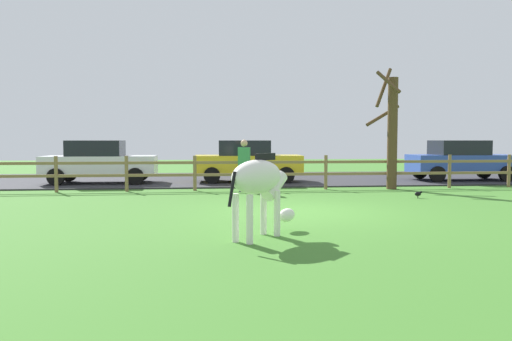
{
  "coord_description": "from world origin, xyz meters",
  "views": [
    {
      "loc": [
        -2.21,
        -11.25,
        1.64
      ],
      "look_at": [
        -0.87,
        0.96,
        0.89
      ],
      "focal_mm": 35.37,
      "sensor_mm": 36.0,
      "label": 1
    }
  ],
  "objects_px": {
    "bare_tree": "(391,129)",
    "crow_on_grass": "(418,194)",
    "parked_car_blue": "(461,160)",
    "parked_car_white": "(99,161)",
    "zebra": "(260,183)",
    "parked_car_yellow": "(247,161)",
    "visitor_near_fence": "(244,163)"
  },
  "relations": [
    {
      "from": "zebra",
      "to": "visitor_near_fence",
      "type": "height_order",
      "value": "visitor_near_fence"
    },
    {
      "from": "zebra",
      "to": "parked_car_yellow",
      "type": "distance_m",
      "value": 10.75
    },
    {
      "from": "parked_car_yellow",
      "to": "bare_tree",
      "type": "bearing_deg",
      "value": -32.3
    },
    {
      "from": "zebra",
      "to": "crow_on_grass",
      "type": "distance_m",
      "value": 7.32
    },
    {
      "from": "zebra",
      "to": "visitor_near_fence",
      "type": "xyz_separation_m",
      "value": [
        0.38,
        7.48,
        -0.02
      ]
    },
    {
      "from": "crow_on_grass",
      "to": "parked_car_blue",
      "type": "bearing_deg",
      "value": 52.14
    },
    {
      "from": "parked_car_blue",
      "to": "visitor_near_fence",
      "type": "height_order",
      "value": "visitor_near_fence"
    },
    {
      "from": "visitor_near_fence",
      "to": "crow_on_grass",
      "type": "bearing_deg",
      "value": -25.83
    },
    {
      "from": "parked_car_white",
      "to": "bare_tree",
      "type": "bearing_deg",
      "value": -15.66
    },
    {
      "from": "parked_car_blue",
      "to": "zebra",
      "type": "bearing_deg",
      "value": -131.25
    },
    {
      "from": "parked_car_blue",
      "to": "visitor_near_fence",
      "type": "distance_m",
      "value": 9.29
    },
    {
      "from": "zebra",
      "to": "parked_car_blue",
      "type": "relative_size",
      "value": 0.39
    },
    {
      "from": "parked_car_blue",
      "to": "parked_car_yellow",
      "type": "bearing_deg",
      "value": 178.28
    },
    {
      "from": "parked_car_blue",
      "to": "parked_car_white",
      "type": "height_order",
      "value": "same"
    },
    {
      "from": "bare_tree",
      "to": "parked_car_white",
      "type": "distance_m",
      "value": 10.41
    },
    {
      "from": "bare_tree",
      "to": "parked_car_yellow",
      "type": "height_order",
      "value": "bare_tree"
    },
    {
      "from": "bare_tree",
      "to": "visitor_near_fence",
      "type": "bearing_deg",
      "value": -175.62
    },
    {
      "from": "crow_on_grass",
      "to": "bare_tree",
      "type": "bearing_deg",
      "value": 85.2
    },
    {
      "from": "bare_tree",
      "to": "parked_car_yellow",
      "type": "bearing_deg",
      "value": 147.7
    },
    {
      "from": "bare_tree",
      "to": "parked_car_blue",
      "type": "distance_m",
      "value": 4.81
    },
    {
      "from": "zebra",
      "to": "parked_car_white",
      "type": "relative_size",
      "value": 0.39
    },
    {
      "from": "crow_on_grass",
      "to": "parked_car_blue",
      "type": "distance_m",
      "value": 6.71
    },
    {
      "from": "crow_on_grass",
      "to": "visitor_near_fence",
      "type": "bearing_deg",
      "value": 154.17
    },
    {
      "from": "crow_on_grass",
      "to": "parked_car_yellow",
      "type": "distance_m",
      "value": 7.04
    },
    {
      "from": "bare_tree",
      "to": "crow_on_grass",
      "type": "distance_m",
      "value": 3.25
    },
    {
      "from": "parked_car_blue",
      "to": "parked_car_white",
      "type": "bearing_deg",
      "value": 179.26
    },
    {
      "from": "visitor_near_fence",
      "to": "parked_car_yellow",
      "type": "bearing_deg",
      "value": 83.15
    },
    {
      "from": "crow_on_grass",
      "to": "parked_car_yellow",
      "type": "relative_size",
      "value": 0.05
    },
    {
      "from": "parked_car_white",
      "to": "parked_car_yellow",
      "type": "bearing_deg",
      "value": 0.77
    },
    {
      "from": "crow_on_grass",
      "to": "parked_car_white",
      "type": "distance_m",
      "value": 11.19
    },
    {
      "from": "bare_tree",
      "to": "parked_car_blue",
      "type": "bearing_deg",
      "value": 34.03
    },
    {
      "from": "parked_car_blue",
      "to": "parked_car_yellow",
      "type": "distance_m",
      "value": 8.41
    }
  ]
}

